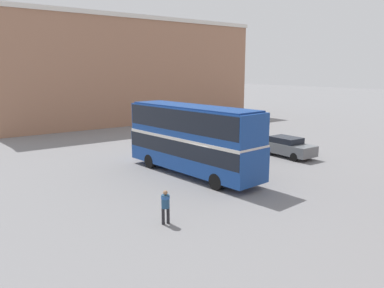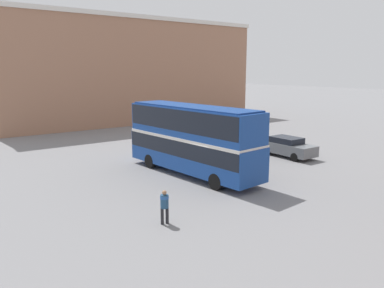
% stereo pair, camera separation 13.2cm
% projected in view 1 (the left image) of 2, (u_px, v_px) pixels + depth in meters
% --- Properties ---
extents(ground_plane, '(240.00, 240.00, 0.00)m').
position_uv_depth(ground_plane, '(209.00, 180.00, 23.60)').
color(ground_plane, slate).
extents(building_row_left, '(9.26, 34.79, 13.38)m').
position_uv_depth(building_row_left, '(127.00, 71.00, 49.78)').
color(building_row_left, '#9E7056').
rests_on(building_row_left, ground_plane).
extents(double_decker_bus, '(10.84, 3.59, 4.58)m').
position_uv_depth(double_decker_bus, '(192.00, 136.00, 24.46)').
color(double_decker_bus, '#194293').
rests_on(double_decker_bus, ground_plane).
extents(pedestrian_foreground, '(0.45, 0.45, 1.58)m').
position_uv_depth(pedestrian_foreground, '(165.00, 203.00, 16.75)').
color(pedestrian_foreground, '#232328').
rests_on(pedestrian_foreground, ground_plane).
extents(parked_car_kerb_far, '(4.51, 1.91, 1.57)m').
position_uv_depth(parked_car_kerb_far, '(287.00, 147.00, 29.94)').
color(parked_car_kerb_far, slate).
rests_on(parked_car_kerb_far, ground_plane).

